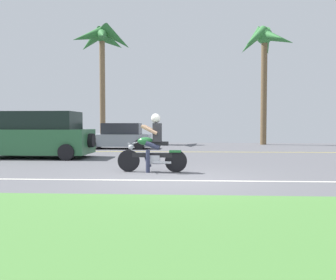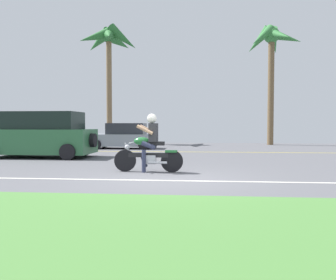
% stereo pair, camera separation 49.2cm
% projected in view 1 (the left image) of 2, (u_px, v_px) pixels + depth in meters
% --- Properties ---
extents(ground, '(56.00, 30.00, 0.04)m').
position_uv_depth(ground, '(176.00, 166.00, 11.68)').
color(ground, '#545459').
extents(grass_median, '(56.00, 3.80, 0.06)m').
position_uv_depth(grass_median, '(160.00, 226.00, 4.59)').
color(grass_median, '#477A38').
rests_on(grass_median, ground).
extents(lane_line_near, '(50.40, 0.12, 0.01)m').
position_uv_depth(lane_line_near, '(172.00, 180.00, 8.51)').
color(lane_line_near, silver).
rests_on(lane_line_near, ground).
extents(lane_line_far, '(50.40, 0.12, 0.01)m').
position_uv_depth(lane_line_far, '(180.00, 152.00, 17.59)').
color(lane_line_far, yellow).
rests_on(lane_line_far, ground).
extents(motorcyclist, '(2.05, 0.67, 1.71)m').
position_uv_depth(motorcyclist, '(153.00, 147.00, 10.05)').
color(motorcyclist, black).
rests_on(motorcyclist, ground).
extents(suv_nearby, '(4.65, 2.19, 1.94)m').
position_uv_depth(suv_nearby, '(38.00, 135.00, 14.38)').
color(suv_nearby, '#2D663D').
rests_on(suv_nearby, ground).
extents(parked_car_0, '(3.90, 1.85, 1.66)m').
position_uv_depth(parked_car_0, '(33.00, 135.00, 21.32)').
color(parked_car_0, silver).
rests_on(parked_car_0, ground).
extents(parked_car_1, '(3.75, 1.86, 1.49)m').
position_uv_depth(parked_car_1, '(119.00, 137.00, 19.99)').
color(parked_car_1, '#8C939E').
rests_on(parked_car_1, ground).
extents(palm_tree_0, '(4.58, 4.73, 8.78)m').
position_uv_depth(palm_tree_0, '(102.00, 44.00, 24.95)').
color(palm_tree_0, brown).
rests_on(palm_tree_0, ground).
extents(palm_tree_1, '(3.90, 4.00, 8.32)m').
position_uv_depth(palm_tree_1, '(265.00, 47.00, 23.87)').
color(palm_tree_1, brown).
rests_on(palm_tree_1, ground).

